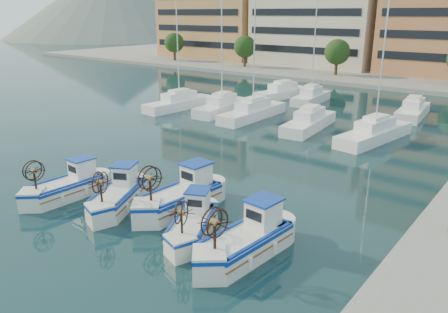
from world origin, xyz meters
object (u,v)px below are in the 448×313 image
Objects in this scene: fishing_boat_e at (247,239)px; fishing_boat_b at (118,194)px; fishing_boat_a at (68,185)px; fishing_boat_c at (182,195)px; fishing_boat_d at (193,222)px.

fishing_boat_b is at bearing -173.93° from fishing_boat_e.
fishing_boat_a is at bearing -169.75° from fishing_boat_e.
fishing_boat_c is at bearing 26.34° from fishing_boat_a.
fishing_boat_b is 3.53m from fishing_boat_c.
fishing_boat_e reaches higher than fishing_boat_a.
fishing_boat_c is 1.02× the size of fishing_boat_e.
fishing_boat_d is 3.07m from fishing_boat_e.
fishing_boat_c reaches higher than fishing_boat_a.
fishing_boat_c is (2.98, 1.88, 0.09)m from fishing_boat_b.
fishing_boat_a is 11.85m from fishing_boat_e.
fishing_boat_b is at bearing 18.11° from fishing_boat_a.
fishing_boat_a is 0.90× the size of fishing_boat_e.
fishing_boat_e is (8.47, 0.22, 0.07)m from fishing_boat_b.
fishing_boat_d is at bearing -32.79° from fishing_boat_c.
fishing_boat_a is 6.91m from fishing_boat_c.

